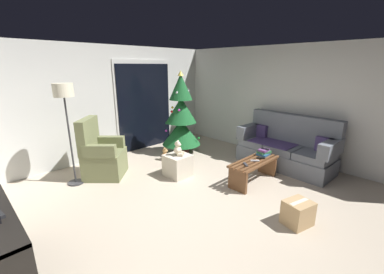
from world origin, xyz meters
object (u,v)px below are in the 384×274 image
object	(u,v)px
christmas_tree	(181,118)
ottoman	(178,165)
remote_graphite	(246,165)
floor_lamp	(65,100)
teddy_bear_honey_by_tree	(165,155)
remote_silver	(255,161)
book_stack	(264,152)
remote_black	(261,158)
cardboard_box_taped_mid_floor	(298,213)
cell_phone	(265,149)
couch	(286,148)
armchair	(102,156)
coffee_table	(254,168)
teddy_bear_cream	(178,149)

from	to	relation	value
christmas_tree	ottoman	size ratio (longest dim) A/B	4.44
remote_graphite	christmas_tree	xyz separation A→B (m)	(0.44, 2.12, 0.44)
floor_lamp	teddy_bear_honey_by_tree	distance (m)	2.36
remote_silver	book_stack	size ratio (longest dim) A/B	0.57
remote_black	christmas_tree	bearing A→B (deg)	51.24
cardboard_box_taped_mid_floor	floor_lamp	bearing A→B (deg)	116.46
book_stack	floor_lamp	size ratio (longest dim) A/B	0.15
christmas_tree	teddy_bear_honey_by_tree	distance (m)	0.96
remote_black	cell_phone	size ratio (longest dim) A/B	1.08
couch	teddy_bear_honey_by_tree	xyz separation A→B (m)	(-1.58, 2.06, -0.28)
book_stack	cardboard_box_taped_mid_floor	xyz separation A→B (m)	(-1.07, -1.15, -0.30)
couch	armchair	world-z (taller)	armchair
remote_black	cardboard_box_taped_mid_floor	size ratio (longest dim) A/B	0.38
coffee_table	cardboard_box_taped_mid_floor	size ratio (longest dim) A/B	2.65
couch	teddy_bear_cream	size ratio (longest dim) A/B	6.91
christmas_tree	ottoman	xyz separation A→B (m)	(-0.94, -0.94, -0.66)
coffee_table	book_stack	world-z (taller)	book_stack
remote_black	ottoman	xyz separation A→B (m)	(-0.96, 1.20, -0.22)
coffee_table	floor_lamp	bearing A→B (deg)	136.52
remote_black	teddy_bear_honey_by_tree	bearing A→B (deg)	67.55
cardboard_box_taped_mid_floor	cell_phone	bearing A→B (deg)	46.41
remote_black	remote_graphite	world-z (taller)	same
cell_phone	remote_graphite	bearing A→B (deg)	-175.14
remote_silver	book_stack	bearing A→B (deg)	-32.99
couch	coffee_table	bearing A→B (deg)	177.09
book_stack	couch	bearing A→B (deg)	-7.13
teddy_bear_honey_by_tree	remote_silver	bearing A→B (deg)	-78.22
coffee_table	remote_black	world-z (taller)	remote_black
cell_phone	armchair	distance (m)	3.11
remote_black	teddy_bear_honey_by_tree	xyz separation A→B (m)	(-0.61, 2.03, -0.31)
teddy_bear_cream	ottoman	bearing A→B (deg)	124.28
cell_phone	armchair	xyz separation A→B (m)	(-2.23, 2.16, -0.14)
remote_silver	teddy_bear_cream	bearing A→B (deg)	80.61
cell_phone	christmas_tree	world-z (taller)	christmas_tree
ottoman	teddy_bear_cream	size ratio (longest dim) A/B	1.54
teddy_bear_honey_by_tree	cardboard_box_taped_mid_floor	distance (m)	3.12
floor_lamp	cell_phone	bearing A→B (deg)	-38.68
book_stack	cell_phone	xyz separation A→B (m)	(0.02, -0.01, 0.07)
remote_black	ottoman	world-z (taller)	remote_black
book_stack	teddy_bear_honey_by_tree	world-z (taller)	book_stack
armchair	cardboard_box_taped_mid_floor	world-z (taller)	armchair
remote_graphite	ottoman	bearing A→B (deg)	149.69
couch	floor_lamp	bearing A→B (deg)	146.74
couch	ottoman	size ratio (longest dim) A/B	4.48
remote_black	teddy_bear_cream	size ratio (longest dim) A/B	0.55
remote_black	book_stack	distance (m)	0.23
cardboard_box_taped_mid_floor	book_stack	bearing A→B (deg)	47.12
remote_graphite	remote_silver	world-z (taller)	same
remote_silver	book_stack	world-z (taller)	book_stack
ottoman	cardboard_box_taped_mid_floor	world-z (taller)	ottoman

